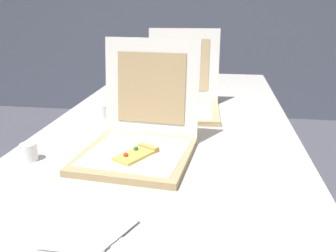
% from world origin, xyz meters
% --- Properties ---
extents(table, '(0.99, 2.34, 0.73)m').
position_xyz_m(table, '(0.00, 0.64, 0.69)').
color(table, beige).
rests_on(table, ground).
extents(pizza_box_front, '(0.38, 0.41, 0.36)m').
position_xyz_m(pizza_box_front, '(-0.06, 0.34, 0.79)').
color(pizza_box_front, tan).
rests_on(pizza_box_front, table).
extents(pizza_box_middle, '(0.36, 0.40, 0.36)m').
position_xyz_m(pizza_box_middle, '(0.03, 0.86, 0.79)').
color(pizza_box_middle, tan).
rests_on(pizza_box_middle, table).
extents(cup_white_mid, '(0.05, 0.05, 0.06)m').
position_xyz_m(cup_white_mid, '(-0.30, 0.71, 0.76)').
color(cup_white_mid, white).
rests_on(cup_white_mid, table).
extents(cup_white_near_left, '(0.05, 0.05, 0.06)m').
position_xyz_m(cup_white_near_left, '(-0.39, 0.25, 0.76)').
color(cup_white_near_left, white).
rests_on(cup_white_near_left, table).
extents(napkin_pile, '(0.19, 0.18, 0.01)m').
position_xyz_m(napkin_pile, '(-0.07, -0.08, 0.74)').
color(napkin_pile, white).
rests_on(napkin_pile, table).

